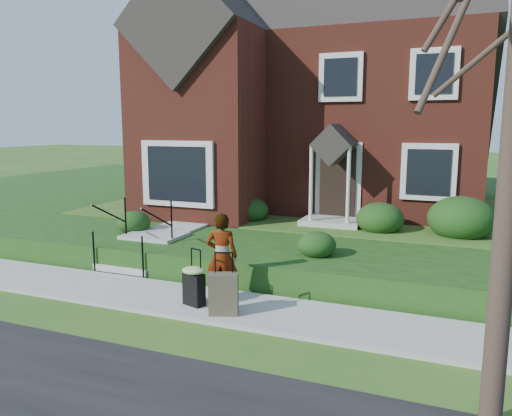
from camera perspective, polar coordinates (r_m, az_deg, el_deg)
The scene contains 10 objects.
ground at distance 9.54m, azimuth -6.33°, elevation -10.95°, with size 120.00×120.00×0.00m, color #2D5119.
sidewalk at distance 9.52m, azimuth -6.34°, elevation -10.73°, with size 60.00×1.60×0.08m, color #9E9B93.
terrace at distance 18.99m, azimuth 20.83°, elevation -0.31°, with size 44.00×20.00×0.60m, color #1B3D10.
walkway at distance 14.78m, azimuth -5.75°, elevation -1.07°, with size 1.20×6.00×0.06m, color #9E9B93.
main_house at distance 18.13m, azimuth 7.79°, elevation 15.53°, with size 10.40×10.20×9.40m.
front_steps at distance 12.17m, azimuth -12.67°, elevation -4.28°, with size 1.40×2.02×1.50m.
foundation_shrubs at distance 13.61m, azimuth 4.62°, elevation 0.02°, with size 10.34×4.43×1.12m.
woman at distance 9.39m, azimuth -3.92°, elevation -5.50°, with size 0.60×0.39×1.63m, color #999999.
suitcase_black at distance 9.19m, azimuth -7.12°, elevation -8.56°, with size 0.52×0.47×1.04m.
suitcase_olive at distance 8.74m, azimuth -3.72°, elevation -9.76°, with size 0.57×0.43×1.09m.
Camera 1 is at (4.28, -7.85, 3.32)m, focal length 35.00 mm.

